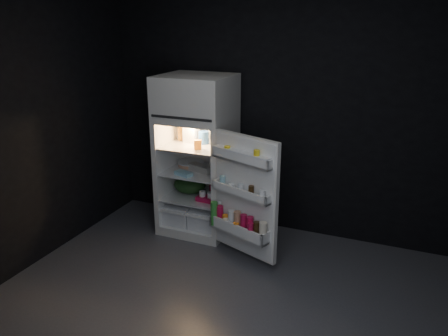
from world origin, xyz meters
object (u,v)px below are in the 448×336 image
at_px(egg_carton, 201,168).
at_px(milk_jug, 191,132).
at_px(yogurt_tray, 207,199).
at_px(refrigerator, 198,150).
at_px(fridge_door, 243,199).

bearing_deg(egg_carton, milk_jug, 168.28).
height_order(egg_carton, yogurt_tray, egg_carton).
bearing_deg(refrigerator, egg_carton, -42.60).
xyz_separation_m(refrigerator, egg_carton, (0.06, -0.05, -0.19)).
relative_size(fridge_door, egg_carton, 4.08).
xyz_separation_m(fridge_door, yogurt_tray, (-0.55, 0.35, -0.23)).
xyz_separation_m(milk_jug, egg_carton, (0.15, -0.09, -0.38)).
height_order(refrigerator, egg_carton, refrigerator).
bearing_deg(yogurt_tray, fridge_door, -27.89).
bearing_deg(milk_jug, fridge_door, -32.92).
bearing_deg(yogurt_tray, egg_carton, 143.81).
bearing_deg(milk_jug, refrigerator, -20.10).
relative_size(refrigerator, milk_jug, 7.42).
distance_m(milk_jug, yogurt_tray, 0.77).
bearing_deg(refrigerator, milk_jug, 159.38).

